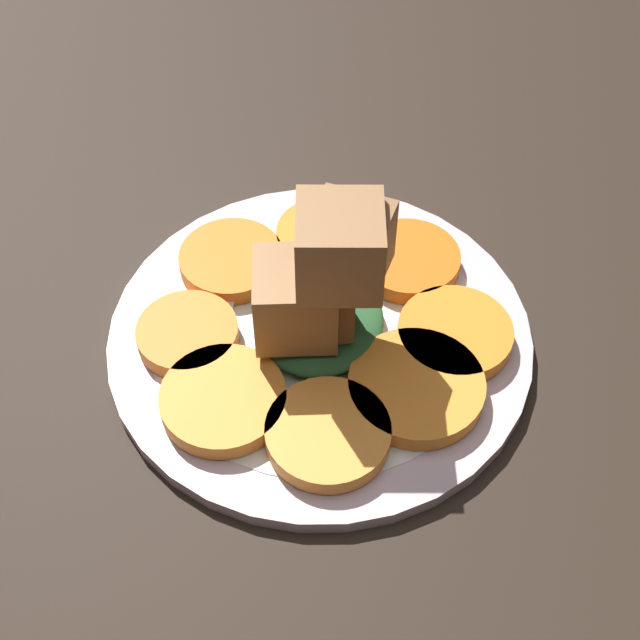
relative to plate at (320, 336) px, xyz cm
name	(u,v)px	position (x,y,z in cm)	size (l,w,h in cm)	color
table_slab	(320,351)	(0.00, 0.00, -1.52)	(120.00, 120.00, 2.00)	black
plate	(320,336)	(0.00, 0.00, 0.00)	(26.03, 26.03, 1.05)	silver
carrot_slice_0	(455,334)	(-1.57, 8.03, 1.15)	(6.96, 6.96, 1.15)	orange
carrot_slice_1	(408,261)	(-6.75, 3.99, 1.15)	(6.68, 6.68, 1.15)	#D45F12
carrot_slice_2	(324,236)	(-7.31, -1.89, 1.15)	(6.31, 6.31, 1.15)	orange
carrot_slice_3	(231,260)	(-3.53, -7.02, 1.15)	(6.76, 6.76, 1.15)	orange
carrot_slice_4	(188,334)	(2.98, -7.47, 1.15)	(6.17, 6.17, 1.15)	orange
carrot_slice_5	(223,400)	(6.88, -3.73, 1.15)	(7.27, 7.27, 1.15)	orange
carrot_slice_6	(328,434)	(7.37, 2.62, 1.15)	(7.03, 7.03, 1.15)	#F99438
carrot_slice_7	(416,387)	(2.91, 6.63, 1.15)	(7.92, 7.92, 1.15)	orange
center_pile	(323,286)	(0.64, 0.35, 5.44)	(8.59, 8.28, 10.96)	#2D6033
fork	(223,315)	(0.70, -6.10, 0.78)	(17.90, 4.49, 0.40)	silver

